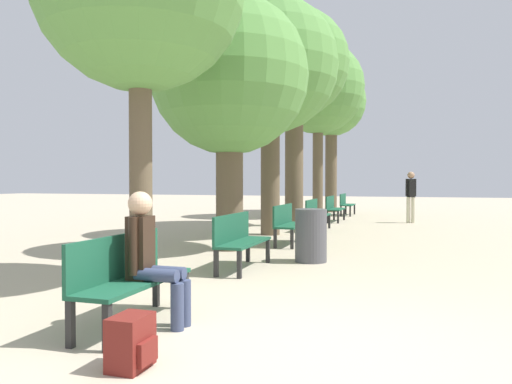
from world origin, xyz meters
TOP-DOWN VIEW (x-y plane):
  - ground_plane at (0.00, 0.00)m, footprint 80.00×80.00m
  - bench_row_0 at (-1.77, 0.15)m, footprint 0.44×1.52m
  - bench_row_1 at (-1.77, 3.31)m, footprint 0.44×1.52m
  - bench_row_2 at (-1.77, 6.48)m, footprint 0.44×1.52m
  - bench_row_3 at (-1.77, 9.64)m, footprint 0.44×1.52m
  - bench_row_4 at (-1.77, 12.80)m, footprint 0.44×1.52m
  - bench_row_5 at (-1.77, 15.97)m, footprint 0.44×1.52m
  - tree_row_1 at (-2.67, 5.29)m, footprint 3.14×3.14m
  - tree_row_2 at (-2.67, 8.22)m, footprint 3.45×3.45m
  - tree_row_3 at (-2.67, 10.85)m, footprint 3.33×3.33m
  - tree_row_4 at (-2.67, 14.75)m, footprint 3.49×3.49m
  - tree_row_5 at (-2.67, 17.90)m, footprint 3.01×3.01m
  - person_seated at (-1.55, 0.21)m, footprint 0.60×0.34m
  - backpack at (-1.13, -0.81)m, footprint 0.28×0.34m
  - pedestrian_near at (0.72, 13.02)m, footprint 0.34×0.29m
  - trash_bin at (-0.84, 4.34)m, footprint 0.54×0.54m

SIDE VIEW (x-z plane):
  - ground_plane at x=0.00m, z-range 0.00..0.00m
  - backpack at x=-1.13m, z-range 0.00..0.39m
  - trash_bin at x=-0.84m, z-range 0.00..0.90m
  - bench_row_0 at x=-1.77m, z-range 0.07..0.92m
  - bench_row_1 at x=-1.77m, z-range 0.07..0.92m
  - bench_row_2 at x=-1.77m, z-range 0.07..0.92m
  - bench_row_3 at x=-1.77m, z-range 0.07..0.92m
  - bench_row_4 at x=-1.77m, z-range 0.07..0.92m
  - bench_row_5 at x=-1.77m, z-range 0.07..0.92m
  - person_seated at x=-1.55m, z-range 0.04..1.31m
  - pedestrian_near at x=0.72m, z-range 0.12..1.79m
  - tree_row_1 at x=-2.67m, z-range 0.90..5.93m
  - tree_row_2 at x=-2.67m, z-range 1.24..7.28m
  - tree_row_5 at x=-2.67m, z-range 1.56..7.91m
  - tree_row_3 at x=-2.67m, z-range 1.55..8.16m
  - tree_row_4 at x=-2.67m, z-range 1.54..8.18m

